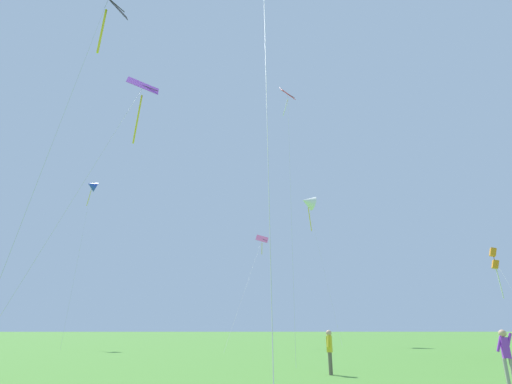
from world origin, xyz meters
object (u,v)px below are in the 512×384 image
kite_orange_box (494,260)px  kite_pink_low (261,243)px  kite_blue_delta (92,186)px  person_child_small (506,352)px  kite_red_high (287,104)px  kite_purple_streamer (140,99)px  person_far_back (330,348)px  kite_white_distant (308,202)px  kite_black_large (106,9)px

kite_orange_box → kite_pink_low: size_ratio=0.81×
kite_pink_low → kite_orange_box: bearing=-8.0°
kite_blue_delta → person_child_small: size_ratio=10.59×
kite_red_high → person_child_small: bearing=-67.2°
kite_blue_delta → kite_purple_streamer: (10.63, -20.61, -1.88)m
kite_orange_box → kite_blue_delta: size_ratio=0.52×
kite_pink_low → person_far_back: kite_pink_low is taller
kite_pink_low → kite_white_distant: kite_white_distant is taller
kite_purple_streamer → person_child_small: size_ratio=10.10×
kite_pink_low → kite_red_high: (1.39, -15.68, 6.96)m
kite_blue_delta → kite_red_high: 25.86m
kite_black_large → person_far_back: kite_black_large is taller
kite_black_large → kite_white_distant: kite_black_large is taller
kite_red_high → kite_white_distant: size_ratio=1.06×
kite_white_distant → kite_orange_box: bearing=-29.6°
person_far_back → person_child_small: person_child_small is taller
kite_pink_low → kite_white_distant: 10.75m
kite_black_large → kite_red_high: bearing=40.8°
kite_orange_box → person_child_small: 30.02m
person_far_back → kite_orange_box: bearing=45.8°
kite_black_large → kite_purple_streamer: 5.19m
kite_black_large → kite_pink_low: 26.83m
kite_white_distant → person_far_back: size_ratio=10.98×
person_far_back → person_child_small: bearing=-36.3°
kite_pink_low → person_far_back: (1.74, -24.25, -9.02)m
kite_orange_box → kite_black_large: size_ratio=0.48×
kite_white_distant → person_far_back: bearing=-98.1°
kite_white_distant → kite_pink_low: bearing=-135.1°
person_child_small → kite_pink_low: bearing=103.1°
kite_purple_streamer → person_child_small: 21.31m
kite_blue_delta → kite_pink_low: (18.56, -0.77, -6.51)m
kite_pink_low → kite_red_high: 17.21m
kite_black_large → kite_pink_low: size_ratio=1.71×
kite_orange_box → kite_purple_streamer: 35.15m
kite_pink_low → person_far_back: size_ratio=6.95×
kite_blue_delta → person_far_back: 35.76m
kite_purple_streamer → person_far_back: kite_purple_streamer is taller
kite_red_high → person_far_back: kite_red_high is taller
kite_blue_delta → kite_white_distant: 25.19m
kite_black_large → kite_purple_streamer: (0.80, 4.56, -2.34)m
kite_pink_low → person_far_back: bearing=-85.9°
kite_white_distant → kite_red_high: bearing=-102.2°
kite_black_large → person_child_small: 22.28m
kite_black_large → kite_blue_delta: bearing=111.3°
kite_orange_box → kite_purple_streamer: (-30.19, -16.69, 6.74)m
kite_purple_streamer → kite_white_distant: kite_white_distant is taller
kite_orange_box → person_child_small: kite_orange_box is taller
kite_orange_box → kite_white_distant: (-16.19, 9.21, 8.58)m
kite_pink_low → kite_red_high: bearing=-84.9°
kite_blue_delta → person_far_back: bearing=-50.9°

